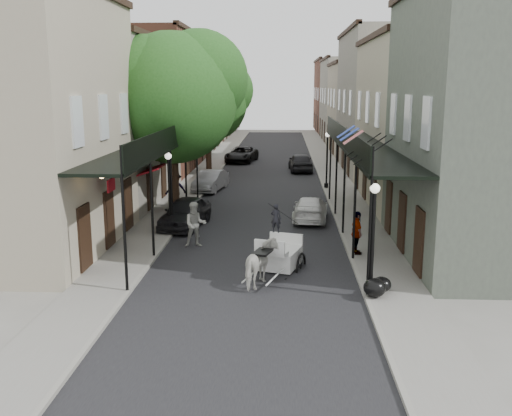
# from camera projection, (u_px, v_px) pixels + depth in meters

# --- Properties ---
(ground) EXTENTS (140.00, 140.00, 0.00)m
(ground) POSITION_uv_depth(u_px,v_px,m) (250.00, 276.00, 20.92)
(ground) COLOR gray
(ground) RESTS_ON ground
(road) EXTENTS (8.00, 90.00, 0.01)m
(road) POSITION_uv_depth(u_px,v_px,m) (266.00, 184.00, 40.44)
(road) COLOR black
(road) RESTS_ON ground
(sidewalk_left) EXTENTS (2.20, 90.00, 0.12)m
(sidewalk_left) POSITION_uv_depth(u_px,v_px,m) (196.00, 182.00, 40.67)
(sidewalk_left) COLOR gray
(sidewalk_left) RESTS_ON ground
(sidewalk_right) EXTENTS (2.20, 90.00, 0.12)m
(sidewalk_right) POSITION_uv_depth(u_px,v_px,m) (337.00, 184.00, 40.20)
(sidewalk_right) COLOR gray
(sidewalk_right) RESTS_ON ground
(building_row_left) EXTENTS (5.00, 80.00, 10.50)m
(building_row_left) POSITION_uv_depth(u_px,v_px,m) (171.00, 104.00, 49.50)
(building_row_left) COLOR #A29982
(building_row_left) RESTS_ON ground
(building_row_right) EXTENTS (5.00, 80.00, 10.50)m
(building_row_right) POSITION_uv_depth(u_px,v_px,m) (370.00, 104.00, 48.69)
(building_row_right) COLOR gray
(building_row_right) RESTS_ON ground
(gallery_left) EXTENTS (2.20, 18.05, 4.88)m
(gallery_left) POSITION_uv_depth(u_px,v_px,m) (158.00, 145.00, 27.10)
(gallery_left) COLOR black
(gallery_left) RESTS_ON sidewalk_left
(gallery_right) EXTENTS (2.20, 18.05, 4.88)m
(gallery_right) POSITION_uv_depth(u_px,v_px,m) (360.00, 146.00, 26.65)
(gallery_right) COLOR black
(gallery_right) RESTS_ON sidewalk_right
(tree_near) EXTENTS (7.31, 6.80, 9.63)m
(tree_near) POSITION_uv_depth(u_px,v_px,m) (181.00, 92.00, 29.68)
(tree_near) COLOR #382619
(tree_near) RESTS_ON sidewalk_left
(tree_far) EXTENTS (6.45, 6.00, 8.61)m
(tree_far) POSITION_uv_depth(u_px,v_px,m) (213.00, 99.00, 43.49)
(tree_far) COLOR #382619
(tree_far) RESTS_ON sidewalk_left
(lamppost_right_near) EXTENTS (0.32, 0.32, 3.71)m
(lamppost_right_near) POSITION_uv_depth(u_px,v_px,m) (373.00, 238.00, 18.34)
(lamppost_right_near) COLOR black
(lamppost_right_near) RESTS_ON sidewalk_right
(lamppost_left) EXTENTS (0.32, 0.32, 3.71)m
(lamppost_left) POSITION_uv_depth(u_px,v_px,m) (169.00, 191.00, 26.54)
(lamppost_left) COLOR black
(lamppost_left) RESTS_ON sidewalk_left
(lamppost_right_far) EXTENTS (0.32, 0.32, 3.71)m
(lamppost_right_far) POSITION_uv_depth(u_px,v_px,m) (327.00, 159.00, 37.87)
(lamppost_right_far) COLOR black
(lamppost_right_far) RESTS_ON sidewalk_right
(horse) EXTENTS (1.37, 2.04, 1.58)m
(horse) POSITION_uv_depth(u_px,v_px,m) (262.00, 264.00, 19.75)
(horse) COLOR beige
(horse) RESTS_ON ground
(carriage) EXTENTS (2.06, 2.61, 2.64)m
(carriage) POSITION_uv_depth(u_px,v_px,m) (283.00, 240.00, 21.96)
(carriage) COLOR black
(carriage) RESTS_ON ground
(pedestrian_walking) EXTENTS (1.11, 0.96, 1.97)m
(pedestrian_walking) POSITION_uv_depth(u_px,v_px,m) (195.00, 224.00, 24.54)
(pedestrian_walking) COLOR #A7A99F
(pedestrian_walking) RESTS_ON ground
(pedestrian_sidewalk_left) EXTENTS (1.45, 1.19, 1.96)m
(pedestrian_sidewalk_left) POSITION_uv_depth(u_px,v_px,m) (176.00, 189.00, 32.15)
(pedestrian_sidewalk_left) COLOR gray
(pedestrian_sidewalk_left) RESTS_ON sidewalk_left
(pedestrian_sidewalk_right) EXTENTS (0.61, 1.10, 1.78)m
(pedestrian_sidewalk_right) POSITION_uv_depth(u_px,v_px,m) (357.00, 233.00, 23.06)
(pedestrian_sidewalk_right) COLOR gray
(pedestrian_sidewalk_right) RESTS_ON sidewalk_right
(car_left_near) EXTENTS (2.41, 4.52, 1.46)m
(car_left_near) POSITION_uv_depth(u_px,v_px,m) (185.00, 213.00, 27.99)
(car_left_near) COLOR black
(car_left_near) RESTS_ON ground
(car_left_mid) EXTENTS (2.12, 4.28, 1.35)m
(car_left_mid) POSITION_uv_depth(u_px,v_px,m) (210.00, 181.00, 37.61)
(car_left_mid) COLOR gray
(car_left_mid) RESTS_ON ground
(car_left_far) EXTENTS (3.08, 5.30, 1.39)m
(car_left_far) POSITION_uv_depth(u_px,v_px,m) (242.00, 154.00, 51.76)
(car_left_far) COLOR black
(car_left_far) RESTS_ON ground
(car_right_near) EXTENTS (2.09, 4.32, 1.21)m
(car_right_near) POSITION_uv_depth(u_px,v_px,m) (310.00, 209.00, 29.45)
(car_right_near) COLOR silver
(car_right_near) RESTS_ON ground
(car_right_far) EXTENTS (2.04, 4.53, 1.51)m
(car_right_far) POSITION_uv_depth(u_px,v_px,m) (301.00, 162.00, 46.15)
(car_right_far) COLOR black
(car_right_far) RESTS_ON ground
(trash_bags) EXTENTS (0.99, 1.14, 0.62)m
(trash_bags) POSITION_uv_depth(u_px,v_px,m) (377.00, 286.00, 18.65)
(trash_bags) COLOR black
(trash_bags) RESTS_ON sidewalk_right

